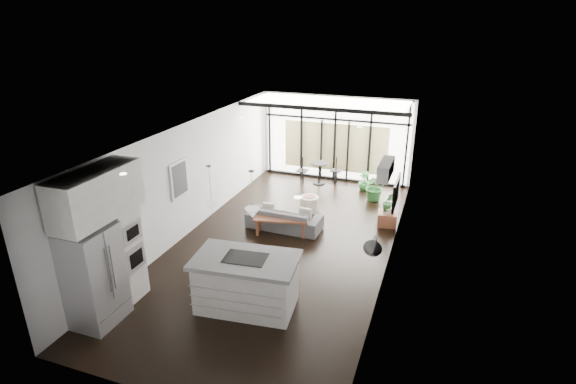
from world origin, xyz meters
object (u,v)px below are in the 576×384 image
Objects in this scene: sofa at (284,215)px; milk_can at (388,217)px; pouf at (309,204)px; island at (246,283)px; fridge at (94,276)px; console_bench at (281,227)px; tv at (396,193)px.

sofa is 2.74m from milk_can.
sofa is at bearing -103.02° from pouf.
island is 3.81× the size of milk_can.
milk_can reaches higher than pouf.
fridge is at bearing -109.83° from pouf.
milk_can is (2.53, 1.04, -0.13)m from sofa.
island reaches higher than console_bench.
sofa is 0.42m from console_bench.
pouf is (-0.19, 4.69, -0.31)m from island.
tv is at bearing -76.07° from milk_can.
fridge reaches higher than milk_can.
tv reaches higher than island.
fridge is at bearing -157.59° from island.
sofa is 3.83× the size of milk_can.
pouf is 0.49× the size of tv.
island is 0.99× the size of sofa.
island is 4.91m from milk_can.
milk_can is at bearing -5.93° from pouf.
island is 2.69m from fridge.
island is at bearing -122.26° from tv.
milk_can is (2.48, 1.42, 0.03)m from console_bench.
island is at bearing -87.63° from pouf.
tv is at bearing 46.50° from fridge.
pouf is (0.24, 1.66, -0.01)m from console_bench.
island is at bearing -93.97° from console_bench.
sofa is at bearing 85.26° from console_bench.
sofa is at bearing -157.74° from milk_can.
sofa reaches higher than milk_can.
pouf is (0.29, 1.27, -0.16)m from sofa.
milk_can is at bearing 52.51° from fridge.
pouf is at bearing 174.07° from milk_can.
tv is (0.22, -0.87, 1.05)m from milk_can.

